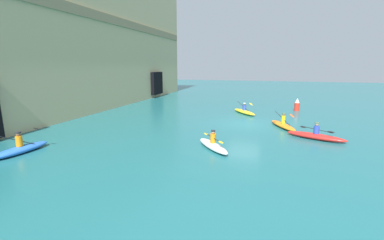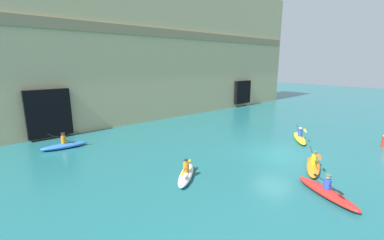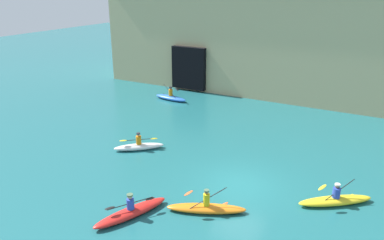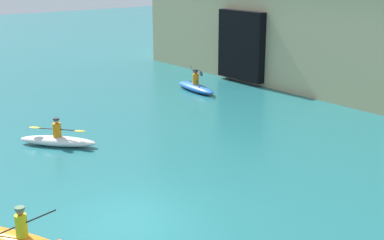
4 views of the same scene
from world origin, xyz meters
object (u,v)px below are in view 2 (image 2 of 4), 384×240
at_px(kayak_blue, 64,145).
at_px(kayak_orange, 313,166).
at_px(kayak_white, 186,174).
at_px(kayak_red, 326,192).
at_px(kayak_yellow, 300,138).

bearing_deg(kayak_blue, kayak_orange, 132.35).
bearing_deg(kayak_orange, kayak_white, 124.29).
xyz_separation_m(kayak_red, kayak_orange, (2.71, 1.86, -0.02)).
distance_m(kayak_white, kayak_orange, 7.61).
height_order(kayak_blue, kayak_orange, kayak_blue).
bearing_deg(kayak_orange, kayak_yellow, 9.90).
bearing_deg(kayak_yellow, kayak_white, -39.97).
bearing_deg(kayak_blue, kayak_red, 121.30).
relative_size(kayak_white, kayak_blue, 0.85).
distance_m(kayak_yellow, kayak_red, 9.23).
bearing_deg(kayak_orange, kayak_blue, 102.29).
xyz_separation_m(kayak_blue, kayak_red, (7.49, -15.42, -0.01)).
bearing_deg(kayak_red, kayak_yellow, -33.55).
xyz_separation_m(kayak_yellow, kayak_white, (-11.41, 0.55, 0.01)).
xyz_separation_m(kayak_white, kayak_red, (3.81, -5.79, -0.00)).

